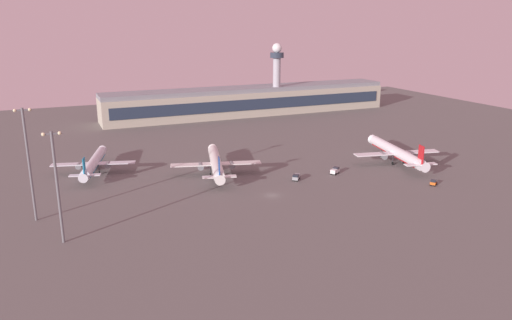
{
  "coord_description": "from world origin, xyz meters",
  "views": [
    {
      "loc": [
        -63.87,
        -133.65,
        53.43
      ],
      "look_at": [
        6.27,
        27.28,
        4.0
      ],
      "focal_mm": 34.55,
      "sensor_mm": 36.0,
      "label": 1
    }
  ],
  "objects_px": {
    "airplane_near_gate": "(216,163)",
    "airplane_far_stand": "(94,163)",
    "apron_light_west": "(57,181)",
    "control_tower": "(277,74)",
    "airplane_terminal_side": "(396,152)",
    "baggage_tractor": "(335,171)",
    "cargo_loader": "(296,177)",
    "pushback_tug": "(433,183)",
    "apron_light_east": "(29,159)"
  },
  "relations": [
    {
      "from": "airplane_near_gate",
      "to": "baggage_tractor",
      "type": "bearing_deg",
      "value": -7.83
    },
    {
      "from": "airplane_near_gate",
      "to": "airplane_far_stand",
      "type": "xyz_separation_m",
      "value": [
        -40.51,
        19.21,
        -0.35
      ]
    },
    {
      "from": "airplane_terminal_side",
      "to": "pushback_tug",
      "type": "height_order",
      "value": "airplane_terminal_side"
    },
    {
      "from": "apron_light_east",
      "to": "airplane_terminal_side",
      "type": "bearing_deg",
      "value": 2.91
    },
    {
      "from": "baggage_tractor",
      "to": "apron_light_west",
      "type": "relative_size",
      "value": 0.16
    },
    {
      "from": "apron_light_west",
      "to": "airplane_near_gate",
      "type": "bearing_deg",
      "value": 36.0
    },
    {
      "from": "cargo_loader",
      "to": "apron_light_west",
      "type": "relative_size",
      "value": 0.15
    },
    {
      "from": "airplane_far_stand",
      "to": "apron_light_west",
      "type": "bearing_deg",
      "value": -86.93
    },
    {
      "from": "pushback_tug",
      "to": "apron_light_east",
      "type": "distance_m",
      "value": 126.1
    },
    {
      "from": "pushback_tug",
      "to": "cargo_loader",
      "type": "bearing_deg",
      "value": 25.03
    },
    {
      "from": "cargo_loader",
      "to": "pushback_tug",
      "type": "bearing_deg",
      "value": -170.47
    },
    {
      "from": "airplane_near_gate",
      "to": "pushback_tug",
      "type": "bearing_deg",
      "value": -18.29
    },
    {
      "from": "airplane_near_gate",
      "to": "apron_light_west",
      "type": "height_order",
      "value": "apron_light_west"
    },
    {
      "from": "baggage_tractor",
      "to": "apron_light_east",
      "type": "bearing_deg",
      "value": -122.05
    },
    {
      "from": "control_tower",
      "to": "baggage_tractor",
      "type": "bearing_deg",
      "value": -105.64
    },
    {
      "from": "apron_light_west",
      "to": "baggage_tractor",
      "type": "bearing_deg",
      "value": 13.33
    },
    {
      "from": "apron_light_east",
      "to": "apron_light_west",
      "type": "bearing_deg",
      "value": -71.17
    },
    {
      "from": "airplane_terminal_side",
      "to": "cargo_loader",
      "type": "height_order",
      "value": "airplane_terminal_side"
    },
    {
      "from": "control_tower",
      "to": "airplane_far_stand",
      "type": "height_order",
      "value": "control_tower"
    },
    {
      "from": "pushback_tug",
      "to": "baggage_tractor",
      "type": "bearing_deg",
      "value": 9.08
    },
    {
      "from": "airplane_near_gate",
      "to": "apron_light_east",
      "type": "distance_m",
      "value": 65.3
    },
    {
      "from": "cargo_loader",
      "to": "apron_light_east",
      "type": "xyz_separation_m",
      "value": [
        -83.63,
        -2.98,
        16.58
      ]
    },
    {
      "from": "airplane_terminal_side",
      "to": "pushback_tug",
      "type": "relative_size",
      "value": 12.37
    },
    {
      "from": "airplane_terminal_side",
      "to": "apron_light_west",
      "type": "relative_size",
      "value": 1.54
    },
    {
      "from": "control_tower",
      "to": "pushback_tug",
      "type": "bearing_deg",
      "value": -93.82
    },
    {
      "from": "baggage_tractor",
      "to": "pushback_tug",
      "type": "distance_m",
      "value": 33.95
    },
    {
      "from": "control_tower",
      "to": "apron_light_west",
      "type": "relative_size",
      "value": 1.46
    },
    {
      "from": "control_tower",
      "to": "airplane_terminal_side",
      "type": "height_order",
      "value": "control_tower"
    },
    {
      "from": "airplane_far_stand",
      "to": "apron_light_east",
      "type": "distance_m",
      "value": 46.95
    },
    {
      "from": "airplane_far_stand",
      "to": "baggage_tractor",
      "type": "bearing_deg",
      "value": -8.19
    },
    {
      "from": "apron_light_east",
      "to": "apron_light_west",
      "type": "relative_size",
      "value": 1.11
    },
    {
      "from": "airplane_terminal_side",
      "to": "airplane_far_stand",
      "type": "xyz_separation_m",
      "value": [
        -109.88,
        33.6,
        -0.57
      ]
    },
    {
      "from": "airplane_terminal_side",
      "to": "cargo_loader",
      "type": "xyz_separation_m",
      "value": [
        -46.05,
        -3.62,
        -3.12
      ]
    },
    {
      "from": "airplane_terminal_side",
      "to": "pushback_tug",
      "type": "xyz_separation_m",
      "value": [
        -6.45,
        -27.51,
        -3.23
      ]
    },
    {
      "from": "control_tower",
      "to": "apron_light_west",
      "type": "height_order",
      "value": "control_tower"
    },
    {
      "from": "airplane_near_gate",
      "to": "control_tower",
      "type": "bearing_deg",
      "value": 69.29
    },
    {
      "from": "control_tower",
      "to": "apron_light_east",
      "type": "relative_size",
      "value": 1.31
    },
    {
      "from": "control_tower",
      "to": "airplane_terminal_side",
      "type": "distance_m",
      "value": 115.41
    },
    {
      "from": "cargo_loader",
      "to": "apron_light_west",
      "type": "distance_m",
      "value": 81.64
    },
    {
      "from": "control_tower",
      "to": "airplane_terminal_side",
      "type": "xyz_separation_m",
      "value": [
        -2.98,
        -113.7,
        -19.61
      ]
    },
    {
      "from": "pushback_tug",
      "to": "apron_light_east",
      "type": "height_order",
      "value": "apron_light_east"
    },
    {
      "from": "control_tower",
      "to": "baggage_tractor",
      "type": "xyz_separation_m",
      "value": [
        -32.56,
        -116.35,
        -22.73
      ]
    },
    {
      "from": "airplane_far_stand",
      "to": "airplane_terminal_side",
      "type": "bearing_deg",
      "value": -0.89
    },
    {
      "from": "baggage_tractor",
      "to": "apron_light_east",
      "type": "height_order",
      "value": "apron_light_east"
    },
    {
      "from": "airplane_terminal_side",
      "to": "airplane_far_stand",
      "type": "relative_size",
      "value": 1.17
    },
    {
      "from": "apron_light_east",
      "to": "apron_light_west",
      "type": "xyz_separation_m",
      "value": [
        6.24,
        -18.29,
        -1.61
      ]
    },
    {
      "from": "airplane_far_stand",
      "to": "apron_light_east",
      "type": "bearing_deg",
      "value": -100.1
    },
    {
      "from": "baggage_tractor",
      "to": "apron_light_east",
      "type": "relative_size",
      "value": 0.14
    },
    {
      "from": "airplane_terminal_side",
      "to": "apron_light_west",
      "type": "xyz_separation_m",
      "value": [
        -123.44,
        -24.89,
        11.84
      ]
    },
    {
      "from": "control_tower",
      "to": "airplane_near_gate",
      "type": "bearing_deg",
      "value": -126.08
    }
  ]
}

